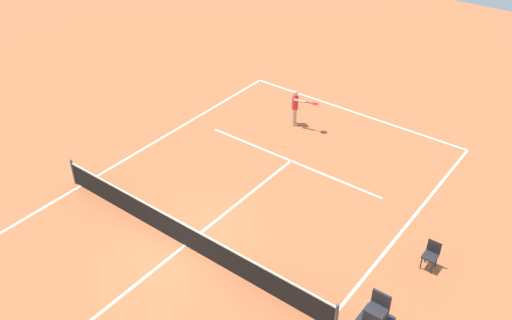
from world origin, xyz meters
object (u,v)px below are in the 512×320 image
Objects in this scene: player_serving at (296,105)px; tennis_ball at (283,146)px; courtside_chair_mid at (431,254)px; umpire_chair at (375,320)px.

player_serving reaches higher than tennis_ball.
player_serving is 9.66m from courtside_chair_mid.
player_serving is 0.70× the size of umpire_chair.
tennis_ball is 10.80m from umpire_chair.
courtside_chair_mid is at bearing 46.07° from player_serving.
tennis_ball is (-0.60, 1.85, -0.97)m from player_serving.
player_serving is 2.17m from tennis_ball.
umpire_chair reaches higher than courtside_chair_mid.
courtside_chair_mid is (-8.36, 4.81, -0.47)m from player_serving.
tennis_ball is 8.32m from courtside_chair_mid.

